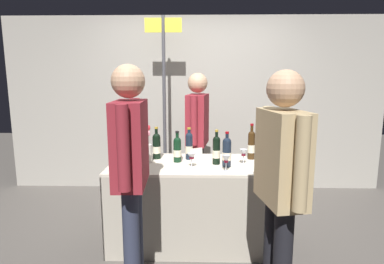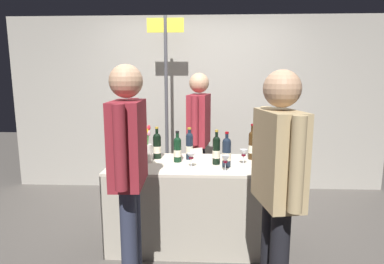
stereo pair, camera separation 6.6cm
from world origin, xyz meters
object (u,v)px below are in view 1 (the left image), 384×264
tasting_table (192,188)px  wine_glass_near_taster (226,160)px  wine_glass_mid (244,153)px  wine_glass_near_vendor (192,157)px  flower_vase (146,150)px  booth_signpost (164,93)px  taster_foreground_right (281,177)px  featured_wine_bottle (177,149)px  display_bottle_0 (227,152)px  vendor_presenter (197,130)px

tasting_table → wine_glass_near_taster: bearing=-42.1°
tasting_table → wine_glass_mid: (0.48, -0.04, 0.35)m
wine_glass_near_vendor → flower_vase: 0.48m
wine_glass_near_taster → flower_vase: size_ratio=0.41×
wine_glass_near_taster → booth_signpost: size_ratio=0.06×
wine_glass_near_vendor → taster_foreground_right: 1.04m
wine_glass_near_vendor → wine_glass_mid: wine_glass_mid is taller
featured_wine_bottle → booth_signpost: bearing=102.2°
display_bottle_0 → wine_glass_near_vendor: 0.32m
featured_wine_bottle → display_bottle_0: display_bottle_0 is taller
flower_vase → featured_wine_bottle: bearing=3.2°
display_bottle_0 → booth_signpost: 1.51m
wine_glass_near_taster → vendor_presenter: vendor_presenter is taller
vendor_presenter → taster_foreground_right: size_ratio=1.00×
taster_foreground_right → wine_glass_near_taster: bearing=10.5°
tasting_table → display_bottle_0: bearing=-18.7°
taster_foreground_right → featured_wine_bottle: bearing=24.2°
wine_glass_near_vendor → wine_glass_mid: bearing=14.1°
wine_glass_mid → featured_wine_bottle: bearing=172.7°
featured_wine_bottle → wine_glass_mid: bearing=-7.3°
vendor_presenter → taster_foreground_right: 1.82m
wine_glass_near_taster → flower_vase: (-0.74, 0.30, 0.01)m
tasting_table → flower_vase: size_ratio=4.32×
featured_wine_bottle → vendor_presenter: size_ratio=0.18×
flower_vase → wine_glass_near_vendor: bearing=-22.7°
wine_glass_mid → taster_foreground_right: taster_foreground_right is taller
flower_vase → vendor_presenter: 0.86m
wine_glass_near_taster → booth_signpost: bearing=115.7°
wine_glass_near_taster → wine_glass_mid: bearing=52.2°
wine_glass_mid → wine_glass_near_vendor: bearing=-165.9°
taster_foreground_right → booth_signpost: 2.41m
wine_glass_near_vendor → tasting_table: bearing=90.7°
wine_glass_near_vendor → booth_signpost: booth_signpost is taller
tasting_table → flower_vase: 0.57m
featured_wine_bottle → flower_vase: 0.30m
tasting_table → featured_wine_bottle: 0.40m
wine_glass_near_taster → vendor_presenter: size_ratio=0.09×
display_bottle_0 → wine_glass_near_taster: display_bottle_0 is taller
display_bottle_0 → taster_foreground_right: 0.95m
wine_glass_mid → booth_signpost: booth_signpost is taller
wine_glass_near_taster → tasting_table: bearing=137.9°
featured_wine_bottle → booth_signpost: (-0.24, 1.10, 0.48)m
booth_signpost → display_bottle_0: bearing=-60.8°
wine_glass_near_vendor → vendor_presenter: size_ratio=0.08×
wine_glass_mid → vendor_presenter: 0.88m
flower_vase → taster_foreground_right: 1.46m
vendor_presenter → booth_signpost: size_ratio=0.70×
tasting_table → taster_foreground_right: taster_foreground_right is taller
wine_glass_near_vendor → booth_signpost: bearing=106.4°
display_bottle_0 → wine_glass_mid: size_ratio=2.21×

